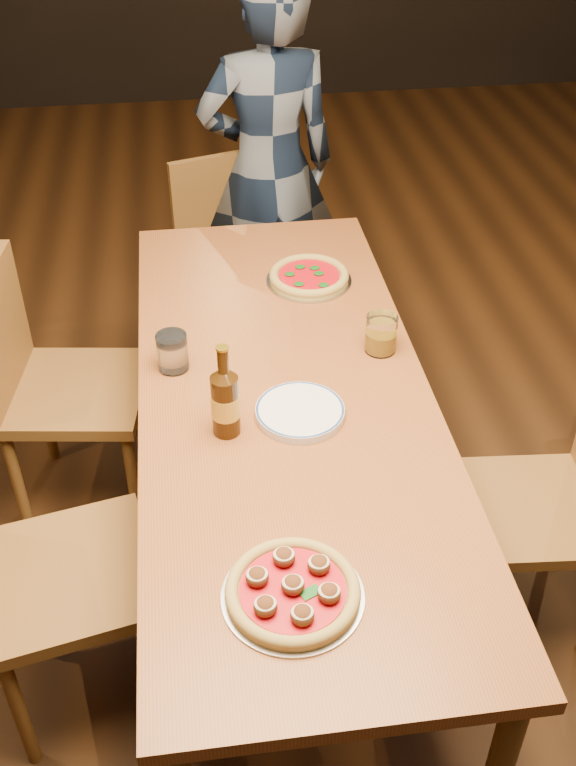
{
  "coord_description": "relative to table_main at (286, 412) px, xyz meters",
  "views": [
    {
      "loc": [
        -0.24,
        -1.82,
        2.2
      ],
      "look_at": [
        0.0,
        -0.05,
        0.82
      ],
      "focal_mm": 40.0,
      "sensor_mm": 36.0,
      "label": 1
    }
  ],
  "objects": [
    {
      "name": "amber_glass",
      "position": [
        0.3,
        0.16,
        0.13
      ],
      "size": [
        0.09,
        0.09,
        0.11
      ],
      "primitive_type": "cylinder",
      "color": "#AA7713",
      "rests_on": "table_main"
    },
    {
      "name": "chair_main_nw",
      "position": [
        -0.61,
        -0.32,
        -0.21
      ],
      "size": [
        0.52,
        0.52,
        0.94
      ],
      "primitive_type": null,
      "rotation": [
        0.0,
        0.0,
        1.78
      ],
      "color": "brown",
      "rests_on": "ground"
    },
    {
      "name": "beer_bottle",
      "position": [
        -0.17,
        -0.14,
        0.17
      ],
      "size": [
        0.07,
        0.07,
        0.26
      ],
      "rotation": [
        0.0,
        0.0,
        0.23
      ],
      "color": "black",
      "rests_on": "table_main"
    },
    {
      "name": "pizza_meatball",
      "position": [
        -0.08,
        -0.69,
        0.09
      ],
      "size": [
        0.3,
        0.3,
        0.06
      ],
      "rotation": [
        0.0,
        0.0,
        0.37
      ],
      "color": "#B7B7BF",
      "rests_on": "table_main"
    },
    {
      "name": "table_main",
      "position": [
        0.0,
        0.0,
        0.0
      ],
      "size": [
        0.8,
        2.0,
        0.75
      ],
      "color": "brown",
      "rests_on": "ground"
    },
    {
      "name": "ground",
      "position": [
        0.0,
        0.0,
        -0.68
      ],
      "size": [
        9.0,
        9.0,
        0.0
      ],
      "primitive_type": "plane",
      "color": "black"
    },
    {
      "name": "chair_main_e",
      "position": [
        0.67,
        -0.23,
        -0.24
      ],
      "size": [
        0.44,
        0.44,
        0.88
      ],
      "primitive_type": null,
      "rotation": [
        0.0,
        0.0,
        -1.65
      ],
      "color": "brown",
      "rests_on": "ground"
    },
    {
      "name": "plate_stack",
      "position": [
        0.02,
        -0.1,
        0.08
      ],
      "size": [
        0.24,
        0.24,
        0.02
      ],
      "primitive_type": "cylinder",
      "color": "white",
      "rests_on": "table_main"
    },
    {
      "name": "chair_main_sw",
      "position": [
        -0.63,
        0.45,
        -0.21
      ],
      "size": [
        0.5,
        0.5,
        0.95
      ],
      "primitive_type": null,
      "rotation": [
        0.0,
        0.0,
        1.43
      ],
      "color": "brown",
      "rests_on": "ground"
    },
    {
      "name": "chair_end",
      "position": [
        -0.03,
        1.24,
        -0.24
      ],
      "size": [
        0.51,
        0.51,
        0.88
      ],
      "primitive_type": null,
      "rotation": [
        0.0,
        0.0,
        0.29
      ],
      "color": "brown",
      "rests_on": "ground"
    },
    {
      "name": "water_glass",
      "position": [
        -0.3,
        0.15,
        0.13
      ],
      "size": [
        0.09,
        0.09,
        0.11
      ],
      "primitive_type": "cylinder",
      "color": "white",
      "rests_on": "table_main"
    },
    {
      "name": "diner",
      "position": [
        0.12,
        1.42,
        0.1
      ],
      "size": [
        0.61,
        0.43,
        1.56
      ],
      "primitive_type": "imported",
      "rotation": [
        0.0,
        0.0,
        3.25
      ],
      "color": "black",
      "rests_on": "ground"
    },
    {
      "name": "pizza_margherita",
      "position": [
        0.15,
        0.57,
        0.09
      ],
      "size": [
        0.28,
        0.28,
        0.04
      ],
      "rotation": [
        0.0,
        0.0,
        -0.09
      ],
      "color": "#B7B7BF",
      "rests_on": "table_main"
    }
  ]
}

